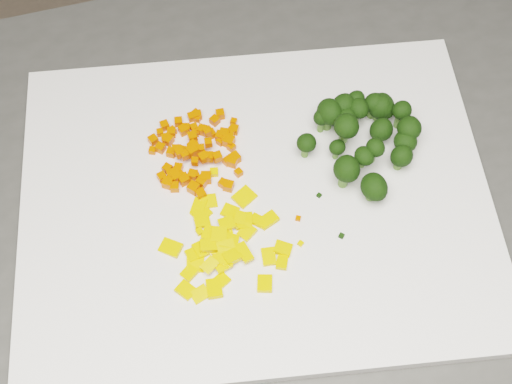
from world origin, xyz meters
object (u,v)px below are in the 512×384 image
counter_block (250,326)px  cutting_board (256,200)px  carrot_pile (199,145)px  broccoli_pile (361,141)px  pepper_pile (224,244)px

counter_block → cutting_board: cutting_board is taller
counter_block → carrot_pile: (-0.02, 0.06, 0.48)m
counter_block → cutting_board: bearing=-89.4°
broccoli_pile → pepper_pile: bearing=-173.2°
counter_block → carrot_pile: size_ratio=8.36×
carrot_pile → pepper_pile: bearing=-106.3°
pepper_pile → broccoli_pile: bearing=6.8°
cutting_board → broccoli_pile: bearing=-6.0°
carrot_pile → broccoli_pile: bearing=-31.8°
pepper_pile → carrot_pile: bearing=73.7°
counter_block → pepper_pile: 0.48m
counter_block → broccoli_pile: size_ratio=6.97×
broccoli_pile → cutting_board: bearing=174.0°
pepper_pile → broccoli_pile: size_ratio=0.97×
counter_block → pepper_pile: size_ratio=7.21×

